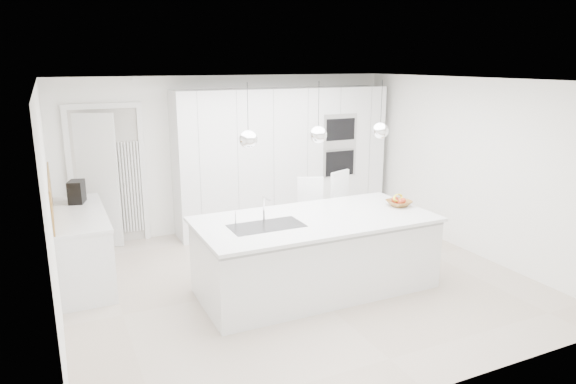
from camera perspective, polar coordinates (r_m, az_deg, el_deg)
name	(u,v)px	position (r m, az deg, el deg)	size (l,w,h in m)	color
floor	(298,281)	(6.62, 1.11, -9.85)	(5.50, 5.50, 0.00)	#BEAD9C
wall_back	(231,153)	(8.49, -6.31, 4.31)	(5.50, 5.50, 0.00)	white
wall_left	(50,213)	(5.62, -24.92, -2.13)	(5.00, 5.00, 0.00)	white
ceiling	(299,80)	(6.05, 1.23, 12.31)	(5.50, 5.50, 0.00)	white
tall_cabinets	(283,158)	(8.52, -0.53, 3.75)	(3.60, 0.60, 2.30)	white
oven_stack	(340,146)	(8.63, 5.80, 5.16)	(0.62, 0.04, 1.05)	#A5A5A8
doorway_frame	(108,178)	(8.10, -19.36, 1.48)	(1.11, 0.08, 2.13)	white
hallway_door	(91,182)	(8.04, -21.07, 1.09)	(0.82, 0.04, 2.00)	white
radiator	(131,187)	(8.17, -17.03, 0.49)	(0.32, 0.04, 1.40)	white
left_base_cabinets	(82,248)	(7.01, -21.90, -5.76)	(0.60, 1.80, 0.86)	white
left_worktop	(79,214)	(6.87, -22.25, -2.23)	(0.62, 1.82, 0.04)	white
oak_backsplash	(51,195)	(6.80, -24.87, -0.30)	(0.02, 1.80, 0.50)	olive
island_base	(316,256)	(6.25, 3.18, -7.10)	(2.80, 1.20, 0.86)	white
island_worktop	(315,219)	(6.15, 3.02, -3.04)	(2.84, 1.40, 0.04)	white
island_sink	(267,233)	(5.86, -2.40, -4.53)	(0.84, 0.44, 0.18)	#3F3F42
island_tap	(264,208)	(5.98, -2.72, -1.82)	(0.02, 0.02, 0.30)	white
pendant_left	(248,139)	(5.53, -4.44, 5.84)	(0.20, 0.20, 0.20)	white
pendant_mid	(318,135)	(5.88, 3.38, 6.36)	(0.20, 0.20, 0.20)	white
pendant_right	(380,131)	(6.33, 10.22, 6.72)	(0.20, 0.20, 0.20)	white
fruit_bowl	(399,203)	(6.76, 12.22, -1.22)	(0.31, 0.31, 0.08)	olive
espresso_machine	(77,192)	(7.29, -22.43, 0.02)	(0.18, 0.28, 0.30)	black
bar_stool_left	(315,221)	(7.11, 3.00, -3.19)	(0.38, 0.53, 1.15)	white
bar_stool_right	(345,215)	(7.35, 6.31, -2.52)	(0.39, 0.55, 1.19)	white
apple_a	(395,200)	(6.78, 11.79, -0.84)	(0.09, 0.09, 0.09)	#B6381E
apple_b	(400,202)	(6.71, 12.38, -1.08)	(0.08, 0.08, 0.08)	#B6381E
apple_c	(396,201)	(6.74, 11.96, -1.02)	(0.07, 0.07, 0.07)	#B6381E
apple_extra_3	(403,201)	(6.76, 12.65, -0.98)	(0.08, 0.08, 0.08)	#B6381E
banana_bunch	(398,198)	(6.74, 12.12, -0.63)	(0.20, 0.20, 0.03)	yellow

